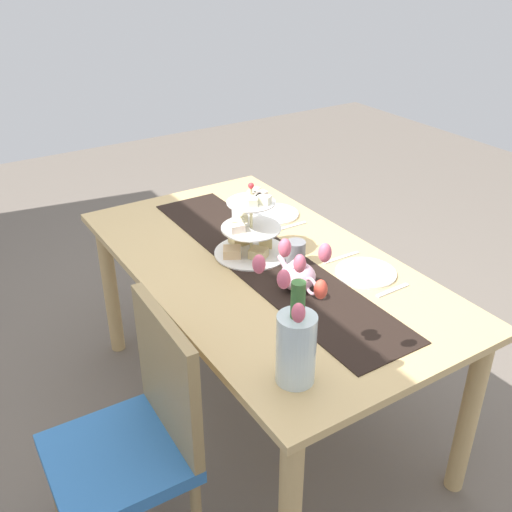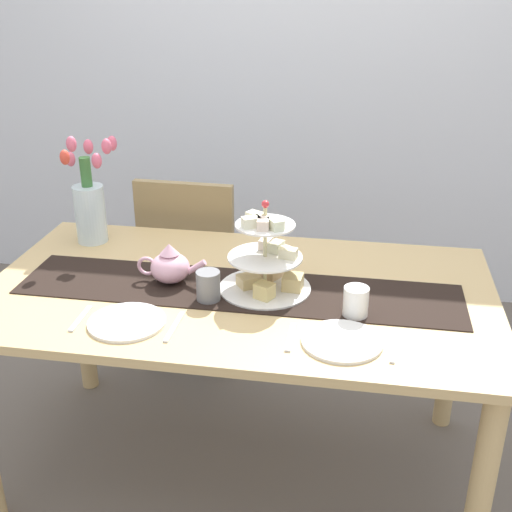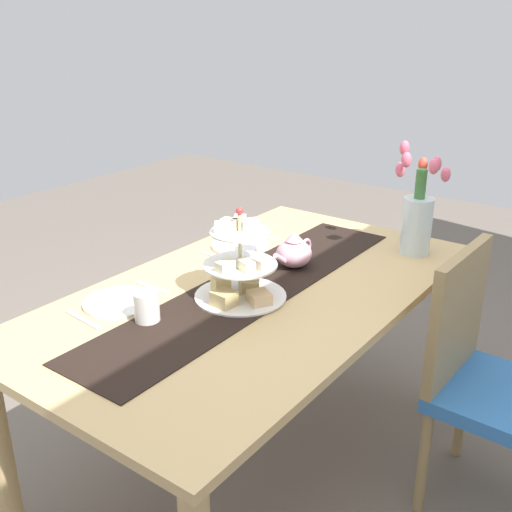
{
  "view_description": "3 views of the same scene",
  "coord_description": "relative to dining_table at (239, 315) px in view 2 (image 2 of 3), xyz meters",
  "views": [
    {
      "loc": [
        -1.69,
        1.1,
        1.89
      ],
      "look_at": [
        0.01,
        0.03,
        0.78
      ],
      "focal_mm": 41.32,
      "sensor_mm": 36.0,
      "label": 1
    },
    {
      "loc": [
        0.38,
        -1.86,
        1.72
      ],
      "look_at": [
        0.05,
        0.05,
        0.85
      ],
      "focal_mm": 45.56,
      "sensor_mm": 36.0,
      "label": 2
    },
    {
      "loc": [
        1.5,
        1.1,
        1.61
      ],
      "look_at": [
        -0.09,
        -0.07,
        0.82
      ],
      "focal_mm": 42.68,
      "sensor_mm": 36.0,
      "label": 3
    }
  ],
  "objects": [
    {
      "name": "teapot",
      "position": [
        -0.23,
        0.0,
        0.16
      ],
      "size": [
        0.24,
        0.13,
        0.14
      ],
      "color": "#E5A8BC",
      "rests_on": "table_runner"
    },
    {
      "name": "knife_left",
      "position": [
        -0.14,
        -0.28,
        0.11
      ],
      "size": [
        0.02,
        0.17,
        0.01
      ],
      "primitive_type": "cube",
      "rotation": [
        0.0,
        0.0,
        -0.01
      ],
      "color": "silver",
      "rests_on": "dining_table"
    },
    {
      "name": "fork_right",
      "position": [
        0.21,
        -0.28,
        0.11
      ],
      "size": [
        0.02,
        0.15,
        0.01
      ],
      "primitive_type": "cube",
      "rotation": [
        0.0,
        0.0,
        -0.0
      ],
      "color": "silver",
      "rests_on": "dining_table"
    },
    {
      "name": "room_wall_rear",
      "position": [
        0.0,
        1.56,
        0.65
      ],
      "size": [
        6.0,
        0.08,
        2.6
      ],
      "primitive_type": "cube",
      "color": "silver",
      "rests_on": "ground_plane"
    },
    {
      "name": "mug_white_text",
      "position": [
        0.38,
        -0.12,
        0.15
      ],
      "size": [
        0.08,
        0.08,
        0.09
      ],
      "primitive_type": "cylinder",
      "color": "white",
      "rests_on": "dining_table"
    },
    {
      "name": "ground_plane",
      "position": [
        0.0,
        0.0,
        -0.65
      ],
      "size": [
        8.0,
        8.0,
        0.0
      ],
      "primitive_type": "plane",
      "color": "#6B6056"
    },
    {
      "name": "table_runner",
      "position": [
        0.0,
        -0.02,
        0.1
      ],
      "size": [
        1.44,
        0.3,
        0.0
      ],
      "primitive_type": "cube",
      "color": "black",
      "rests_on": "dining_table"
    },
    {
      "name": "dinner_plate_right",
      "position": [
        0.35,
        -0.28,
        0.11
      ],
      "size": [
        0.23,
        0.23,
        0.01
      ],
      "primitive_type": "cylinder",
      "color": "white",
      "rests_on": "dining_table"
    },
    {
      "name": "chair_left",
      "position": [
        -0.34,
        0.69,
        -0.14
      ],
      "size": [
        0.43,
        0.43,
        0.91
      ],
      "color": "#9C8254",
      "rests_on": "ground_plane"
    },
    {
      "name": "mug_grey",
      "position": [
        -0.08,
        -0.1,
        0.15
      ],
      "size": [
        0.08,
        0.08,
        0.09
      ],
      "primitive_type": "cylinder",
      "color": "slate",
      "rests_on": "table_runner"
    },
    {
      "name": "dinner_plate_left",
      "position": [
        -0.28,
        -0.28,
        0.11
      ],
      "size": [
        0.23,
        0.23,
        0.01
      ],
      "primitive_type": "cylinder",
      "color": "white",
      "rests_on": "dining_table"
    },
    {
      "name": "tiered_cake_stand",
      "position": [
        0.09,
        0.0,
        0.2
      ],
      "size": [
        0.3,
        0.3,
        0.3
      ],
      "color": "beige",
      "rests_on": "table_runner"
    },
    {
      "name": "fork_left",
      "position": [
        -0.43,
        -0.28,
        0.11
      ],
      "size": [
        0.02,
        0.15,
        0.01
      ],
      "primitive_type": "cube",
      "rotation": [
        0.0,
        0.0,
        0.02
      ],
      "color": "silver",
      "rests_on": "dining_table"
    },
    {
      "name": "dining_table",
      "position": [
        0.0,
        0.0,
        0.0
      ],
      "size": [
        1.67,
        0.93,
        0.75
      ],
      "color": "tan",
      "rests_on": "ground_plane"
    },
    {
      "name": "knife_right",
      "position": [
        0.5,
        -0.28,
        0.11
      ],
      "size": [
        0.03,
        0.17,
        0.01
      ],
      "primitive_type": "cube",
      "rotation": [
        0.0,
        0.0,
        -0.1
      ],
      "color": "silver",
      "rests_on": "dining_table"
    },
    {
      "name": "tulip_vase",
      "position": [
        -0.63,
        0.3,
        0.26
      ],
      "size": [
        0.22,
        0.19,
        0.43
      ],
      "color": "silver",
      "rests_on": "dining_table"
    }
  ]
}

